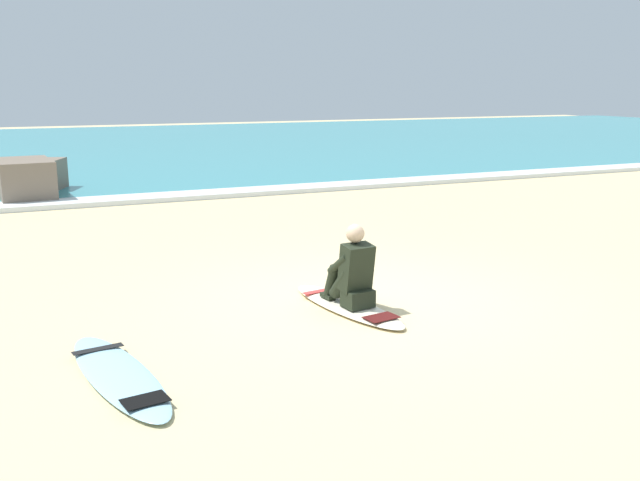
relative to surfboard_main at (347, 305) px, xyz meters
name	(u,v)px	position (x,y,z in m)	size (l,w,h in m)	color
ground_plane	(369,300)	(0.38, 0.19, -0.04)	(80.00, 80.00, 0.00)	beige
sea	(107,148)	(0.38, 22.54, 0.01)	(80.00, 28.00, 0.10)	teal
breaking_foam	(192,195)	(0.38, 8.84, 0.02)	(80.00, 0.90, 0.11)	white
surfboard_main	(347,305)	(0.00, 0.00, 0.00)	(0.83, 2.06, 0.08)	#EFE5C6
surfer_seated	(352,274)	(0.02, -0.08, 0.40)	(0.41, 0.73, 0.95)	black
surfboard_spare_near	(118,375)	(-2.74, -0.97, 0.00)	(0.85, 2.28, 0.08)	#9ED1E5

